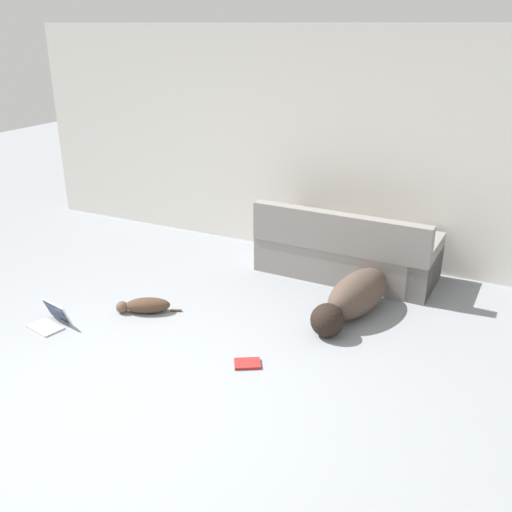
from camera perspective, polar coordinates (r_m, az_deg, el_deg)
The scene contains 7 objects.
ground_plane at distance 4.37m, azimuth -14.09°, elevation -15.00°, with size 20.00×20.00×0.00m, color gray.
wall_back at distance 6.72m, azimuth 4.90°, elevation 11.08°, with size 7.55×0.06×2.60m.
couch at distance 6.32m, azimuth 8.96°, elevation 0.25°, with size 1.93×0.85×0.80m.
dog at distance 5.47m, azimuth 9.71°, elevation -4.11°, with size 0.58×1.40×0.41m.
cat at distance 5.62m, azimuth -11.06°, elevation -4.88°, with size 0.59×0.38×0.15m.
laptop_open at distance 5.63m, azimuth -19.71°, elevation -5.86°, with size 0.38×0.35×0.21m.
book_red at distance 4.75m, azimuth -0.87°, elevation -10.71°, with size 0.26×0.24×0.02m.
Camera 1 is at (2.41, -2.56, 2.60)m, focal length 40.00 mm.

